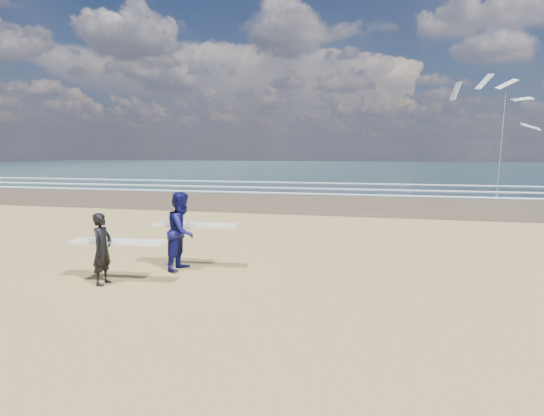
# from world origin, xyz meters

# --- Properties ---
(ocean) EXTENTS (220.00, 100.00, 0.02)m
(ocean) POSITION_xyz_m (20.00, 72.00, 0.01)
(ocean) COLOR #182F36
(ocean) RESTS_ON ground
(surfer_near) EXTENTS (2.24, 1.02, 1.64)m
(surfer_near) POSITION_xyz_m (0.15, -0.67, 0.84)
(surfer_near) COLOR black
(surfer_near) RESTS_ON ground
(surfer_far) EXTENTS (2.24, 1.23, 2.00)m
(surfer_far) POSITION_xyz_m (1.30, 1.02, 1.01)
(surfer_far) COLOR #0D0E4A
(surfer_far) RESTS_ON ground
(kite_1) EXTENTS (6.83, 4.85, 9.06)m
(kite_1) POSITION_xyz_m (13.70, 27.00, 5.36)
(kite_1) COLOR slate
(kite_1) RESTS_ON ground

